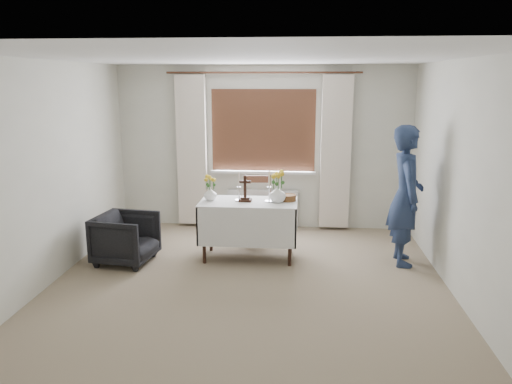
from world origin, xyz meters
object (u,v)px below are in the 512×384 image
at_px(wooden_chair, 257,209).
at_px(wooden_cross, 245,188).
at_px(altar_table, 249,230).
at_px(person, 406,196).
at_px(flower_vase_right, 278,194).
at_px(armchair, 126,238).
at_px(flower_vase_left, 210,194).

distance_m(wooden_chair, wooden_cross, 0.90).
distance_m(altar_table, wooden_cross, 0.55).
distance_m(person, flower_vase_right, 1.59).
bearing_deg(wooden_cross, flower_vase_right, 1.64).
xyz_separation_m(person, wooden_cross, (-2.00, -0.01, 0.06)).
relative_size(armchair, flower_vase_left, 4.02).
bearing_deg(armchair, wooden_chair, -48.17).
bearing_deg(wooden_chair, flower_vase_right, -70.61).
relative_size(person, wooden_cross, 5.17).
height_order(person, wooden_cross, person).
distance_m(flower_vase_left, flower_vase_right, 0.87).
bearing_deg(person, flower_vase_right, 90.93).
bearing_deg(flower_vase_right, person, 0.77).
relative_size(armchair, wooden_cross, 2.06).
xyz_separation_m(flower_vase_left, flower_vase_right, (0.87, -0.03, 0.02)).
distance_m(wooden_chair, flower_vase_right, 0.94).
xyz_separation_m(altar_table, wooden_cross, (-0.04, -0.00, 0.55)).
bearing_deg(wooden_chair, altar_table, -96.86).
distance_m(altar_table, armchair, 1.56).
xyz_separation_m(altar_table, armchair, (-1.53, -0.29, -0.06)).
bearing_deg(altar_table, flower_vase_left, 177.89).
height_order(wooden_cross, flower_vase_left, wooden_cross).
bearing_deg(altar_table, person, 0.18).
bearing_deg(flower_vase_left, armchair, -163.34).
bearing_deg(altar_table, armchair, -169.21).
bearing_deg(armchair, person, -76.99).
height_order(altar_table, flower_vase_right, flower_vase_right).
distance_m(armchair, flower_vase_left, 1.21).
height_order(wooden_chair, wooden_cross, wooden_cross).
bearing_deg(flower_vase_right, altar_table, 177.65).
xyz_separation_m(armchair, wooden_cross, (1.49, 0.29, 0.61)).
bearing_deg(altar_table, wooden_chair, 86.81).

